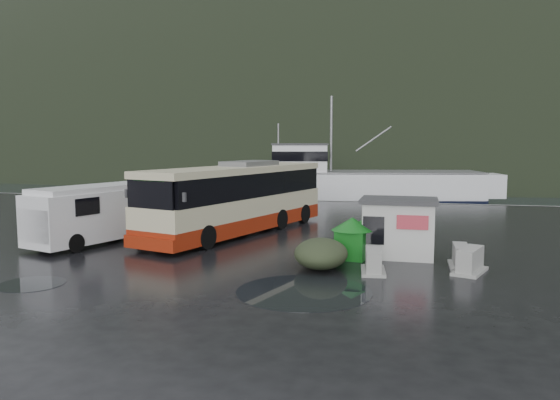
% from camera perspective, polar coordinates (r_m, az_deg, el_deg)
% --- Properties ---
extents(ground, '(160.00, 160.00, 0.00)m').
position_cam_1_polar(ground, '(22.41, -4.54, -5.43)').
color(ground, black).
rests_on(ground, ground).
extents(harbor_water, '(300.00, 180.00, 0.02)m').
position_cam_1_polar(harbor_water, '(131.19, 9.99, 4.04)').
color(harbor_water, black).
rests_on(harbor_water, ground).
extents(quay_edge, '(160.00, 0.60, 1.50)m').
position_cam_1_polar(quay_edge, '(41.72, 3.69, -0.07)').
color(quay_edge, '#999993').
rests_on(quay_edge, ground).
extents(headland, '(780.00, 540.00, 570.00)m').
position_cam_1_polar(headland, '(271.01, 13.62, 4.97)').
color(headland, black).
rests_on(headland, ground).
extents(coach_bus, '(6.71, 12.87, 3.54)m').
position_cam_1_polar(coach_bus, '(27.04, -4.35, -3.44)').
color(coach_bus, beige).
rests_on(coach_bus, ground).
extents(white_van, '(3.93, 6.54, 2.59)m').
position_cam_1_polar(white_van, '(25.57, -18.69, -4.30)').
color(white_van, silver).
rests_on(white_van, ground).
extents(waste_bin_left, '(1.34, 1.34, 1.61)m').
position_cam_1_polar(waste_bin_left, '(21.25, 7.51, -6.10)').
color(waste_bin_left, '#116418').
rests_on(waste_bin_left, ground).
extents(waste_bin_right, '(1.22, 1.22, 1.47)m').
position_cam_1_polar(waste_bin_right, '(22.10, 8.81, -5.65)').
color(waste_bin_right, '#116418').
rests_on(waste_bin_right, ground).
extents(dome_tent, '(2.13, 2.82, 1.05)m').
position_cam_1_polar(dome_tent, '(19.63, 4.29, -7.09)').
color(dome_tent, '#2E3721').
rests_on(dome_tent, ground).
extents(ticket_kiosk, '(2.97, 2.28, 2.29)m').
position_cam_1_polar(ticket_kiosk, '(22.00, 12.21, -5.77)').
color(ticket_kiosk, beige).
rests_on(ticket_kiosk, ground).
extents(jersey_barrier_a, '(1.41, 1.91, 0.86)m').
position_cam_1_polar(jersey_barrier_a, '(19.96, 19.20, -7.19)').
color(jersey_barrier_a, '#999993').
rests_on(jersey_barrier_a, ground).
extents(jersey_barrier_b, '(0.95, 1.68, 0.80)m').
position_cam_1_polar(jersey_barrier_b, '(19.18, 9.70, -7.47)').
color(jersey_barrier_b, '#999993').
rests_on(jersey_barrier_b, ground).
extents(jersey_barrier_c, '(0.81, 1.60, 0.80)m').
position_cam_1_polar(jersey_barrier_c, '(20.73, 18.35, -6.67)').
color(jersey_barrier_c, '#999993').
rests_on(jersey_barrier_c, ground).
extents(fishing_trawler, '(25.24, 10.27, 9.86)m').
position_cam_1_polar(fishing_trawler, '(49.86, 8.58, 0.88)').
color(fishing_trawler, silver).
rests_on(fishing_trawler, ground).
extents(puddles, '(11.96, 11.46, 0.01)m').
position_cam_1_polar(puddles, '(18.18, -0.33, -8.12)').
color(puddles, black).
rests_on(puddles, ground).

